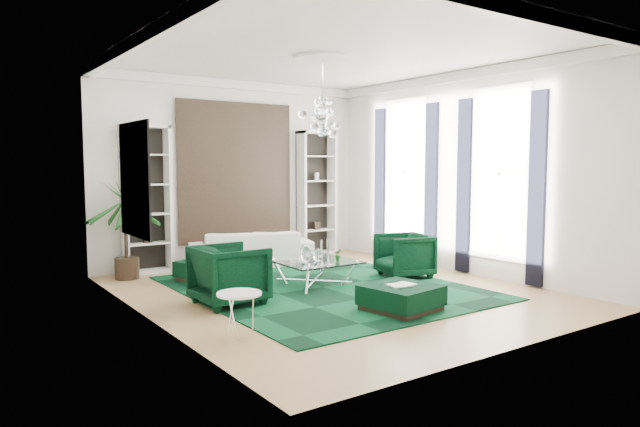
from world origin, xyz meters
TOP-DOWN VIEW (x-y plane):
  - floor at (0.00, 0.00)m, footprint 6.00×7.00m
  - ceiling at (0.00, 0.00)m, footprint 6.00×7.00m
  - wall_back at (0.00, 3.51)m, footprint 6.00×0.02m
  - wall_front at (0.00, -3.51)m, footprint 6.00×0.02m
  - wall_left at (-3.01, 0.00)m, footprint 0.02×7.00m
  - wall_right at (3.01, 0.00)m, footprint 0.02×7.00m
  - crown_molding at (0.00, 0.00)m, footprint 6.00×7.00m
  - ceiling_medallion at (0.00, 0.30)m, footprint 0.90×0.90m
  - tapestry at (0.00, 3.46)m, footprint 2.50×0.06m
  - shelving_left at (-1.95, 3.31)m, footprint 0.90×0.38m
  - shelving_right at (1.95, 3.31)m, footprint 0.90×0.38m
  - painting at (-2.97, 0.60)m, footprint 0.04×1.30m
  - window_near at (2.99, -0.90)m, footprint 0.03×1.10m
  - curtain_near_a at (2.96, -1.68)m, footprint 0.07×0.30m
  - curtain_near_b at (2.96, -0.12)m, footprint 0.07×0.30m
  - window_far at (2.99, 1.50)m, footprint 0.03×1.10m
  - curtain_far_a at (2.96, 0.72)m, footprint 0.07×0.30m
  - curtain_far_b at (2.96, 2.28)m, footprint 0.07×0.30m
  - rug at (0.00, 0.30)m, footprint 4.20×5.00m
  - sofa at (0.00, 2.85)m, footprint 2.62×1.68m
  - armchair_left at (-1.75, 0.20)m, footprint 1.00×0.97m
  - armchair_right at (1.75, 0.20)m, footprint 1.07×1.06m
  - coffee_table at (0.00, 0.55)m, footprint 1.28×1.28m
  - ottoman_side at (-1.35, 2.00)m, footprint 1.06×1.06m
  - ottoman_front at (0.05, -1.55)m, footprint 1.05×1.05m
  - book at (0.05, -1.55)m, footprint 0.39×0.26m
  - side_table at (-2.35, -1.30)m, footprint 0.70×0.70m
  - palm at (-2.45, 2.95)m, footprint 1.81×1.81m
  - chandelier at (0.00, 0.30)m, footprint 0.86×0.86m
  - table_plant at (0.32, 0.29)m, footprint 0.13×0.11m

SIDE VIEW (x-z plane):
  - floor at x=0.00m, z-range -0.02..0.00m
  - rug at x=0.00m, z-range 0.00..0.02m
  - ottoman_side at x=-1.35m, z-range 0.00..0.36m
  - ottoman_front at x=0.05m, z-range 0.00..0.37m
  - coffee_table at x=0.00m, z-range 0.00..0.43m
  - side_table at x=-2.35m, z-range 0.00..0.52m
  - sofa at x=0.00m, z-range 0.00..0.71m
  - book at x=0.05m, z-range 0.37..0.40m
  - armchair_right at x=1.75m, z-range 0.00..0.80m
  - armchair_left at x=-1.75m, z-range 0.00..0.89m
  - table_plant at x=0.32m, z-range 0.43..0.65m
  - palm at x=-2.45m, z-range 0.00..2.32m
  - shelving_left at x=-1.95m, z-range 0.00..2.80m
  - shelving_right at x=1.95m, z-range 0.00..2.80m
  - curtain_near_a at x=2.96m, z-range 0.02..3.27m
  - curtain_near_b at x=2.96m, z-range 0.02..3.27m
  - curtain_far_a at x=2.96m, z-range 0.02..3.27m
  - curtain_far_b at x=2.96m, z-range 0.02..3.27m
  - painting at x=-2.97m, z-range 1.05..2.65m
  - wall_back at x=0.00m, z-range 0.00..3.80m
  - wall_front at x=0.00m, z-range 0.00..3.80m
  - wall_left at x=-3.01m, z-range 0.00..3.80m
  - wall_right at x=3.01m, z-range 0.00..3.80m
  - tapestry at x=0.00m, z-range 0.50..3.30m
  - window_near at x=2.99m, z-range 0.45..3.35m
  - window_far at x=2.99m, z-range 0.45..3.35m
  - chandelier at x=0.00m, z-range 2.48..3.22m
  - crown_molding at x=0.00m, z-range 3.61..3.79m
  - ceiling_medallion at x=0.00m, z-range 3.75..3.79m
  - ceiling at x=0.00m, z-range 3.80..3.82m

